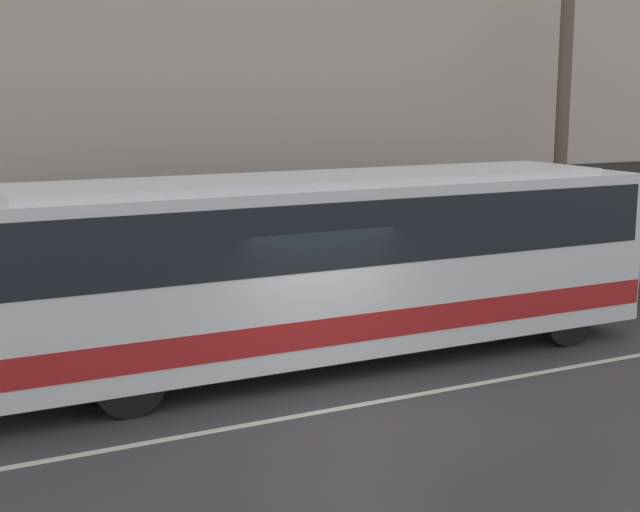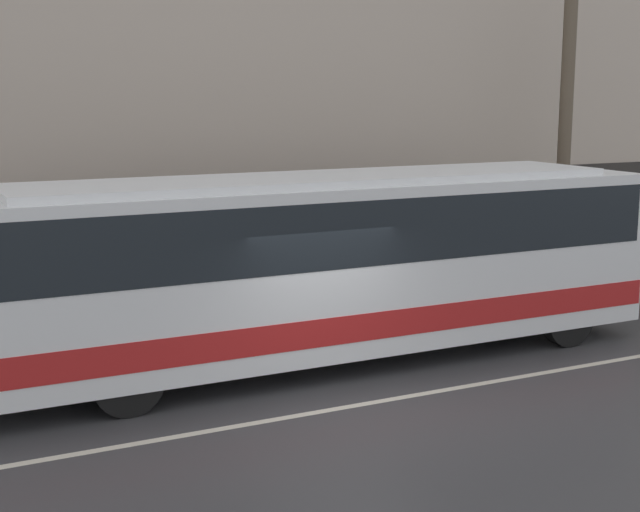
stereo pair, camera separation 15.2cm
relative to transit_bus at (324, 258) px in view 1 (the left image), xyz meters
name	(u,v)px [view 1 (the left image)]	position (x,y,z in m)	size (l,w,h in m)	color
ground_plane	(352,406)	(-0.63, -2.18, -1.82)	(60.00, 60.00, 0.00)	#38383A
sidewalk	(228,322)	(-0.63, 2.95, -1.74)	(60.00, 2.27, 0.17)	gray
building_facade	(200,29)	(-0.63, 4.23, 4.02)	(60.00, 0.35, 12.10)	#B7A899
lane_stripe	(352,406)	(-0.63, -2.18, -1.82)	(54.00, 0.14, 0.01)	beige
transit_bus	(324,258)	(0.00, 0.00, 0.00)	(12.17, 2.50, 3.24)	white
utility_pole_near	(562,123)	(7.26, 2.41, 2.08)	(0.30, 0.30, 7.47)	brown
pedestrian_waiting	(88,293)	(-3.37, 2.87, -0.84)	(0.36, 0.36, 1.74)	maroon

